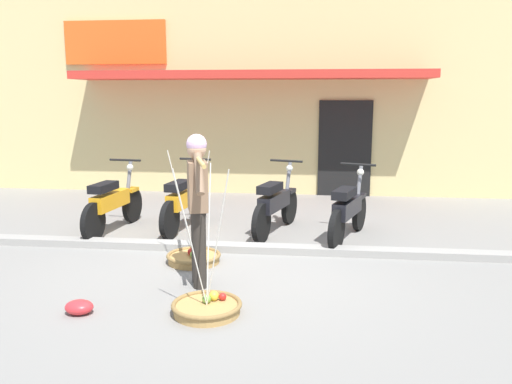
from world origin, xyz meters
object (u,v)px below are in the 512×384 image
at_px(fruit_vendor, 198,200).
at_px(motorcycle_second_in_row, 185,202).
at_px(fruit_basket_right_side, 194,257).
at_px(motorcycle_nearest_shop, 113,203).
at_px(fruit_basket_left_side, 207,306).
at_px(motorcycle_third_in_row, 276,204).
at_px(plastic_litter_bag, 79,307).
at_px(motorcycle_end_of_row, 348,210).

relative_size(fruit_vendor, motorcycle_second_in_row, 0.94).
bearing_deg(fruit_basket_right_side, fruit_vendor, -72.18).
xyz_separation_m(fruit_basket_right_side, motorcycle_nearest_shop, (-1.60, 1.34, 0.38)).
xyz_separation_m(fruit_vendor, motorcycle_nearest_shop, (-1.84, 2.10, -0.52)).
relative_size(fruit_basket_left_side, motorcycle_nearest_shop, 0.80).
bearing_deg(motorcycle_third_in_row, motorcycle_nearest_shop, -175.17).
bearing_deg(fruit_basket_right_side, motorcycle_nearest_shop, 140.05).
distance_m(fruit_vendor, motorcycle_nearest_shop, 2.84).
bearing_deg(motorcycle_nearest_shop, motorcycle_third_in_row, 4.83).
bearing_deg(motorcycle_nearest_shop, fruit_basket_left_side, -53.81).
xyz_separation_m(fruit_vendor, fruit_basket_left_side, (0.25, -0.76, -0.90)).
relative_size(fruit_vendor, plastic_litter_bag, 6.05).
relative_size(fruit_basket_left_side, motorcycle_third_in_row, 0.82).
bearing_deg(motorcycle_second_in_row, fruit_vendor, -72.12).
bearing_deg(plastic_litter_bag, motorcycle_third_in_row, 62.63).
relative_size(motorcycle_nearest_shop, motorcycle_second_in_row, 1.00).
height_order(fruit_vendor, motorcycle_nearest_shop, fruit_vendor).
xyz_separation_m(fruit_basket_left_side, motorcycle_second_in_row, (-1.01, 3.12, 0.38)).
bearing_deg(fruit_vendor, plastic_litter_bag, -137.33).
distance_m(motorcycle_second_in_row, motorcycle_end_of_row, 2.55).
relative_size(fruit_basket_right_side, plastic_litter_bag, 5.18).
bearing_deg(motorcycle_second_in_row, fruit_basket_right_side, -72.09).
relative_size(fruit_basket_left_side, fruit_basket_right_side, 1.00).
bearing_deg(motorcycle_second_in_row, motorcycle_nearest_shop, -166.47).
xyz_separation_m(fruit_vendor, plastic_litter_bag, (-0.99, -0.91, -0.91)).
relative_size(motorcycle_third_in_row, motorcycle_end_of_row, 1.01).
bearing_deg(motorcycle_end_of_row, motorcycle_third_in_row, 164.70).
bearing_deg(fruit_basket_left_side, plastic_litter_bag, -172.92).
height_order(motorcycle_nearest_shop, motorcycle_second_in_row, same).
relative_size(fruit_basket_right_side, motorcycle_end_of_row, 0.83).
distance_m(fruit_vendor, plastic_litter_bag, 1.62).
bearing_deg(motorcycle_end_of_row, fruit_vendor, -131.22).
distance_m(fruit_basket_right_side, motorcycle_second_in_row, 1.72).
height_order(fruit_basket_right_side, motorcycle_end_of_row, fruit_basket_right_side).
bearing_deg(motorcycle_nearest_shop, motorcycle_second_in_row, 13.53).
distance_m(fruit_basket_left_side, motorcycle_second_in_row, 3.30).
bearing_deg(fruit_basket_left_side, motorcycle_nearest_shop, 126.19).
bearing_deg(plastic_litter_bag, fruit_basket_left_side, 7.08).
distance_m(fruit_basket_left_side, motorcycle_nearest_shop, 3.56).
height_order(motorcycle_second_in_row, plastic_litter_bag, motorcycle_second_in_row).
bearing_deg(fruit_basket_right_side, plastic_litter_bag, -114.05).
bearing_deg(fruit_vendor, fruit_basket_right_side, 107.82).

